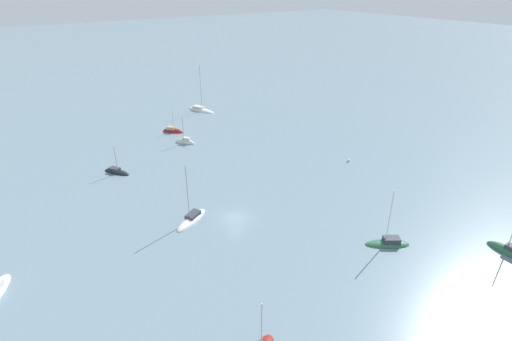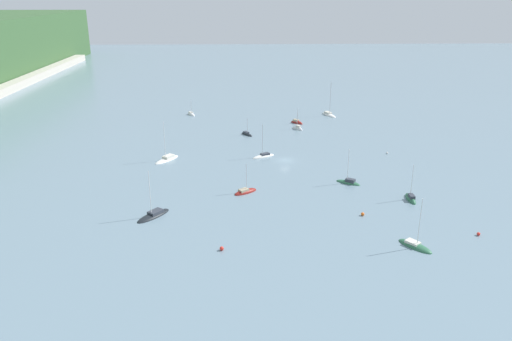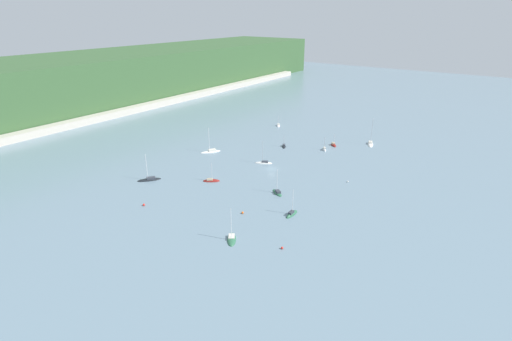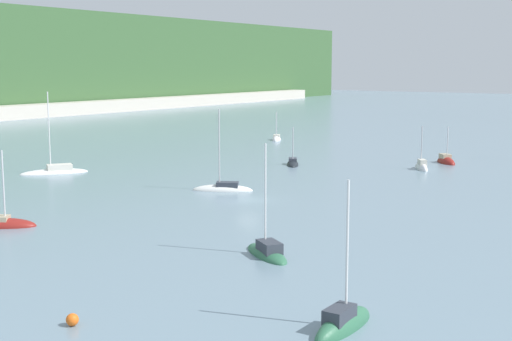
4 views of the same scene
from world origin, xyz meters
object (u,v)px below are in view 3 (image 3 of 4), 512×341
at_px(sailboat_3, 333,145).
at_px(sailboat_9, 149,180).
at_px(sailboat_2, 278,126).
at_px(sailboat_11, 211,152).
at_px(sailboat_4, 292,214).
at_px(mooring_buoy_3, 144,205).
at_px(sailboat_1, 370,144).
at_px(sailboat_8, 324,150).
at_px(sailboat_10, 232,239).
at_px(sailboat_7, 284,146).
at_px(sailboat_0, 277,193).
at_px(mooring_buoy_1, 348,181).
at_px(mooring_buoy_2, 282,248).
at_px(mooring_buoy_0, 243,213).
at_px(sailboat_5, 264,163).
at_px(sailboat_6, 211,181).

height_order(sailboat_3, sailboat_9, sailboat_9).
relative_size(sailboat_2, sailboat_11, 0.55).
relative_size(sailboat_4, mooring_buoy_3, 12.29).
xyz_separation_m(sailboat_1, sailboat_8, (-18.78, 13.33, -0.01)).
bearing_deg(sailboat_11, sailboat_10, 79.02).
bearing_deg(sailboat_10, sailboat_9, -143.57).
bearing_deg(sailboat_7, sailboat_4, 1.80).
xyz_separation_m(sailboat_0, sailboat_2, (68.70, 42.72, -0.07)).
xyz_separation_m(mooring_buoy_1, mooring_buoy_2, (-48.46, -3.22, 0.05)).
relative_size(sailboat_2, mooring_buoy_0, 8.85).
height_order(sailboat_1, mooring_buoy_2, sailboat_1).
distance_m(sailboat_7, mooring_buoy_3, 73.06).
bearing_deg(sailboat_10, mooring_buoy_0, 168.32).
bearing_deg(sailboat_5, sailboat_8, -143.62).
distance_m(sailboat_2, mooring_buoy_3, 100.66).
bearing_deg(mooring_buoy_2, sailboat_7, 31.07).
height_order(sailboat_6, sailboat_9, sailboat_9).
relative_size(sailboat_5, sailboat_6, 1.32).
height_order(sailboat_6, mooring_buoy_3, sailboat_6).
bearing_deg(mooring_buoy_2, sailboat_10, 106.38).
distance_m(mooring_buoy_1, mooring_buoy_3, 68.25).
relative_size(sailboat_5, mooring_buoy_1, 18.25).
relative_size(sailboat_0, sailboat_1, 0.69).
bearing_deg(sailboat_2, sailboat_11, -30.02).
distance_m(sailboat_2, sailboat_6, 75.95).
distance_m(sailboat_6, sailboat_10, 39.11).
relative_size(sailboat_1, sailboat_10, 1.26).
xyz_separation_m(sailboat_0, mooring_buoy_1, (21.60, -15.15, 0.12)).
bearing_deg(sailboat_9, sailboat_4, 134.65).
relative_size(sailboat_3, sailboat_8, 0.90).
relative_size(sailboat_11, mooring_buoy_1, 20.64).
bearing_deg(sailboat_0, sailboat_11, 11.58).
distance_m(sailboat_6, sailboat_9, 21.78).
distance_m(sailboat_2, sailboat_11, 50.44).
height_order(sailboat_7, mooring_buoy_0, sailboat_7).
distance_m(sailboat_5, sailboat_6, 25.47).
bearing_deg(sailboat_1, sailboat_6, -44.02).
relative_size(sailboat_3, sailboat_6, 0.82).
bearing_deg(sailboat_3, sailboat_5, -61.51).
bearing_deg(sailboat_10, mooring_buoy_3, -126.74).
bearing_deg(sailboat_1, mooring_buoy_1, -10.13).
xyz_separation_m(sailboat_2, mooring_buoy_2, (-95.56, -61.09, 0.24)).
bearing_deg(sailboat_6, mooring_buoy_2, -63.53).
height_order(sailboat_2, mooring_buoy_3, sailboat_2).
relative_size(sailboat_9, mooring_buoy_2, 16.04).
height_order(sailboat_3, sailboat_11, sailboat_11).
bearing_deg(sailboat_4, mooring_buoy_1, -6.78).
xyz_separation_m(sailboat_5, sailboat_6, (-24.94, 5.18, -0.03)).
height_order(sailboat_5, sailboat_10, sailboat_10).
relative_size(sailboat_7, mooring_buoy_1, 11.13).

